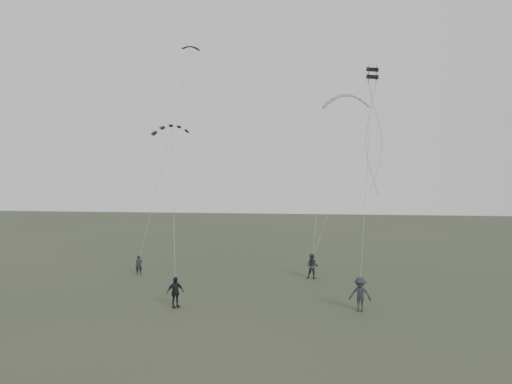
# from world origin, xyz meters

# --- Properties ---
(ground) EXTENTS (140.00, 140.00, 0.00)m
(ground) POSITION_xyz_m (0.00, 0.00, 0.00)
(ground) COLOR #38432E
(ground) RESTS_ON ground
(flyer_left) EXTENTS (0.65, 0.53, 1.52)m
(flyer_left) POSITION_xyz_m (-8.01, 7.29, 0.76)
(flyer_left) COLOR black
(flyer_left) RESTS_ON ground
(flyer_right) EXTENTS (0.98, 0.80, 1.89)m
(flyer_right) POSITION_xyz_m (5.53, 7.57, 0.94)
(flyer_right) COLOR #28292E
(flyer_right) RESTS_ON ground
(flyer_center) EXTENTS (1.10, 1.04, 1.82)m
(flyer_center) POSITION_xyz_m (-2.35, -1.68, 0.91)
(flyer_center) COLOR black
(flyer_center) RESTS_ON ground
(flyer_far) EXTENTS (1.41, 1.01, 1.98)m
(flyer_far) POSITION_xyz_m (8.45, -1.08, 0.99)
(flyer_far) COLOR #252529
(flyer_far) RESTS_ON ground
(kite_dark_small) EXTENTS (1.55, 1.25, 0.58)m
(kite_dark_small) POSITION_xyz_m (-4.87, 11.49, 18.72)
(kite_dark_small) COLOR black
(kite_dark_small) RESTS_ON flyer_left
(kite_pale_large) EXTENTS (4.24, 1.50, 1.88)m
(kite_pale_large) POSITION_xyz_m (8.28, 14.95, 14.87)
(kite_pale_large) COLOR #939598
(kite_pale_large) RESTS_ON flyer_right
(kite_striped) EXTENTS (2.92, 1.96, 1.23)m
(kite_striped) POSITION_xyz_m (-4.06, 3.51, 11.26)
(kite_striped) COLOR black
(kite_striped) RESTS_ON flyer_center
(kite_box) EXTENTS (0.78, 0.85, 0.79)m
(kite_box) POSITION_xyz_m (9.24, 1.11, 14.03)
(kite_box) COLOR black
(kite_box) RESTS_ON flyer_far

